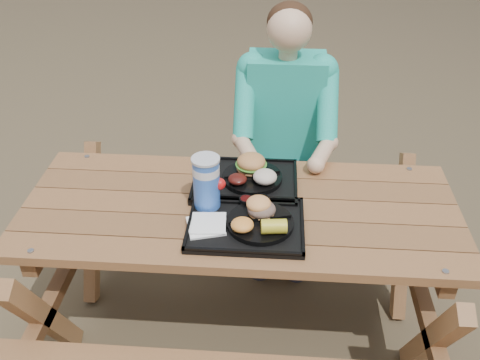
{
  "coord_description": "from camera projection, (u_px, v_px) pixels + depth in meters",
  "views": [
    {
      "loc": [
        0.13,
        -1.76,
        2.07
      ],
      "look_at": [
        0.0,
        0.0,
        0.88
      ],
      "focal_mm": 40.0,
      "sensor_mm": 36.0,
      "label": 1
    }
  ],
  "objects": [
    {
      "name": "diner",
      "position": [
        283.0,
        146.0,
        2.83
      ],
      "size": [
        0.48,
        0.84,
        1.28
      ],
      "primitive_type": null,
      "color": "teal",
      "rests_on": "ground"
    },
    {
      "name": "tray_near",
      "position": [
        246.0,
        225.0,
        2.08
      ],
      "size": [
        0.45,
        0.35,
        0.02
      ],
      "primitive_type": "cube",
      "color": "black",
      "rests_on": "picnic_table"
    },
    {
      "name": "sandwich",
      "position": [
        262.0,
        203.0,
        2.06
      ],
      "size": [
        0.1,
        0.1,
        0.11
      ],
      "primitive_type": null,
      "color": "#EE9B54",
      "rests_on": "plate_near"
    },
    {
      "name": "plate_far",
      "position": [
        252.0,
        177.0,
        2.33
      ],
      "size": [
        0.26,
        0.26,
        0.02
      ],
      "primitive_type": "cylinder",
      "color": "black",
      "rests_on": "tray_far"
    },
    {
      "name": "soda_cup",
      "position": [
        206.0,
        183.0,
        2.11
      ],
      "size": [
        0.11,
        0.11,
        0.21
      ],
      "primitive_type": "cylinder",
      "color": "blue",
      "rests_on": "tray_near"
    },
    {
      "name": "corn_cob",
      "position": [
        274.0,
        226.0,
        1.98
      ],
      "size": [
        0.11,
        0.11,
        0.06
      ],
      "primitive_type": null,
      "rotation": [
        0.0,
        0.0,
        0.11
      ],
      "color": "gold",
      "rests_on": "plate_near"
    },
    {
      "name": "burger",
      "position": [
        251.0,
        159.0,
        2.33
      ],
      "size": [
        0.13,
        0.13,
        0.11
      ],
      "primitive_type": null,
      "color": "#C37F44",
      "rests_on": "plate_far"
    },
    {
      "name": "ground",
      "position": [
        240.0,
        329.0,
        2.62
      ],
      "size": [
        60.0,
        60.0,
        0.0
      ],
      "primitive_type": "plane",
      "color": "#999999",
      "rests_on": "ground"
    },
    {
      "name": "condiment_mustard",
      "position": [
        262.0,
        200.0,
        2.18
      ],
      "size": [
        0.05,
        0.05,
        0.03
      ],
      "primitive_type": "cylinder",
      "color": "yellow",
      "rests_on": "tray_near"
    },
    {
      "name": "potato_salad",
      "position": [
        265.0,
        177.0,
        2.26
      ],
      "size": [
        0.1,
        0.1,
        0.06
      ],
      "primitive_type": "ellipsoid",
      "color": "beige",
      "rests_on": "plate_far"
    },
    {
      "name": "baked_beans",
      "position": [
        237.0,
        179.0,
        2.26
      ],
      "size": [
        0.08,
        0.08,
        0.04
      ],
      "primitive_type": "ellipsoid",
      "color": "#46120E",
      "rests_on": "plate_far"
    },
    {
      "name": "cutlery_far",
      "position": [
        205.0,
        176.0,
        2.35
      ],
      "size": [
        0.11,
        0.17,
        0.01
      ],
      "primitive_type": "cube",
      "rotation": [
        0.0,
        0.0,
        0.45
      ],
      "color": "black",
      "rests_on": "tray_far"
    },
    {
      "name": "picnic_table",
      "position": [
        240.0,
        273.0,
        2.41
      ],
      "size": [
        1.8,
        1.49,
        0.75
      ],
      "primitive_type": null,
      "color": "#999999",
      "rests_on": "ground"
    },
    {
      "name": "mac_cheese",
      "position": [
        242.0,
        225.0,
        2.0
      ],
      "size": [
        0.09,
        0.09,
        0.04
      ],
      "primitive_type": "ellipsoid",
      "color": "#F7A241",
      "rests_on": "plate_near"
    },
    {
      "name": "napkin_stack",
      "position": [
        206.0,
        225.0,
        2.05
      ],
      "size": [
        0.17,
        0.17,
        0.02
      ],
      "primitive_type": "cube",
      "rotation": [
        0.0,
        0.0,
        0.28
      ],
      "color": "white",
      "rests_on": "tray_near"
    },
    {
      "name": "condiment_bbq",
      "position": [
        246.0,
        202.0,
        2.17
      ],
      "size": [
        0.06,
        0.06,
        0.03
      ],
      "primitive_type": "cylinder",
      "color": "black",
      "rests_on": "tray_near"
    },
    {
      "name": "tray_far",
      "position": [
        245.0,
        182.0,
        2.33
      ],
      "size": [
        0.45,
        0.35,
        0.02
      ],
      "primitive_type": "cube",
      "color": "black",
      "rests_on": "picnic_table"
    },
    {
      "name": "plate_near",
      "position": [
        260.0,
        223.0,
        2.06
      ],
      "size": [
        0.26,
        0.26,
        0.02
      ],
      "primitive_type": "cylinder",
      "color": "black",
      "rests_on": "tray_near"
    }
  ]
}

